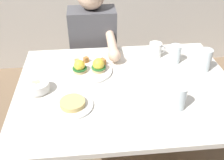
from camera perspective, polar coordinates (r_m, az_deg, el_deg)
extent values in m
cube|color=white|center=(1.41, 3.22, -1.61)|extent=(1.20, 0.90, 0.03)
cube|color=#3F7F51|center=(1.11, 6.31, -13.47)|extent=(1.20, 0.06, 0.00)
cube|color=#3F7F51|center=(1.74, 1.31, 6.60)|extent=(1.20, 0.06, 0.00)
cube|color=brown|center=(1.97, -14.94, -4.18)|extent=(0.06, 0.06, 0.71)
cube|color=brown|center=(2.08, 16.42, -2.23)|extent=(0.06, 0.06, 0.71)
cylinder|color=white|center=(1.51, -5.09, 2.06)|extent=(0.27, 0.27, 0.01)
cylinder|color=tan|center=(1.50, -7.22, 2.24)|extent=(0.08, 0.08, 0.02)
cylinder|color=#236028|center=(1.49, -7.25, 2.63)|extent=(0.08, 0.08, 0.01)
sphere|color=yellow|center=(1.48, -7.31, 3.31)|extent=(0.06, 0.06, 0.06)
cylinder|color=tan|center=(1.50, -3.01, 2.48)|extent=(0.08, 0.08, 0.02)
cylinder|color=#286B2D|center=(1.49, -3.02, 2.87)|extent=(0.08, 0.08, 0.01)
sphere|color=yellow|center=(1.48, -3.05, 3.60)|extent=(0.07, 0.07, 0.07)
cube|color=tan|center=(1.56, -7.83, 4.01)|extent=(0.03, 0.03, 0.03)
cube|color=#AD7038|center=(1.56, -2.18, 4.29)|extent=(0.03, 0.03, 0.03)
cube|color=#AD7038|center=(1.54, -1.83, 3.99)|extent=(0.03, 0.03, 0.04)
cube|color=#B77A42|center=(1.58, -6.00, 4.48)|extent=(0.03, 0.03, 0.03)
cube|color=#AD7038|center=(1.58, -5.82, 4.55)|extent=(0.04, 0.04, 0.03)
cube|color=tan|center=(1.54, -2.59, 3.78)|extent=(0.03, 0.03, 0.03)
cylinder|color=white|center=(1.41, -16.10, -2.27)|extent=(0.10, 0.10, 0.01)
cylinder|color=white|center=(1.39, -16.28, -1.38)|extent=(0.12, 0.12, 0.04)
cube|color=#B7E093|center=(1.39, -15.24, -1.39)|extent=(0.03, 0.03, 0.03)
cube|color=#B7E093|center=(1.37, -16.52, -1.45)|extent=(0.03, 0.03, 0.02)
cube|color=#F4A85B|center=(1.39, -16.37, -1.15)|extent=(0.03, 0.03, 0.02)
cube|color=#B7E093|center=(1.39, -16.36, -0.81)|extent=(0.04, 0.04, 0.03)
cube|color=#B7E093|center=(1.39, -16.95, -0.97)|extent=(0.03, 0.03, 0.03)
cylinder|color=white|center=(1.67, 9.66, 6.66)|extent=(0.08, 0.08, 0.09)
cylinder|color=black|center=(1.65, 9.80, 7.93)|extent=(0.07, 0.07, 0.01)
torus|color=white|center=(1.68, 11.10, 6.76)|extent=(0.06, 0.02, 0.06)
cube|color=silver|center=(1.18, 7.26, -9.92)|extent=(0.08, 0.10, 0.00)
cube|color=silver|center=(1.21, 4.42, -8.10)|extent=(0.04, 0.04, 0.00)
cylinder|color=silver|center=(1.59, 20.12, 4.22)|extent=(0.07, 0.07, 0.14)
cylinder|color=silver|center=(1.60, 19.93, 3.42)|extent=(0.06, 0.06, 0.08)
cylinder|color=silver|center=(1.26, 14.74, -3.86)|extent=(0.07, 0.07, 0.12)
cylinder|color=silver|center=(1.28, 14.54, -4.90)|extent=(0.06, 0.06, 0.06)
cylinder|color=silver|center=(1.62, 13.92, 5.70)|extent=(0.07, 0.07, 0.12)
cylinder|color=silver|center=(1.64, 13.77, 4.80)|extent=(0.06, 0.06, 0.06)
cylinder|color=white|center=(1.27, -8.77, -5.73)|extent=(0.20, 0.20, 0.01)
cylinder|color=#DBBC70|center=(1.26, -8.84, -5.11)|extent=(0.12, 0.12, 0.02)
cylinder|color=#33333D|center=(2.13, -6.06, -4.29)|extent=(0.11, 0.11, 0.45)
cylinder|color=#33333D|center=(2.13, -1.20, -4.01)|extent=(0.11, 0.11, 0.45)
cube|color=#4C4C51|center=(1.95, -4.29, 8.60)|extent=(0.34, 0.20, 0.50)
cylinder|color=beige|center=(1.69, 0.01, 8.06)|extent=(0.06, 0.30, 0.06)
sphere|color=beige|center=(1.56, 0.56, 5.55)|extent=(0.08, 0.08, 0.08)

